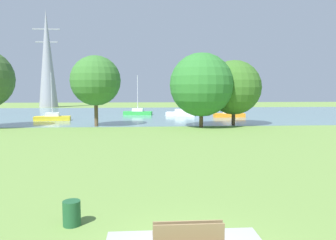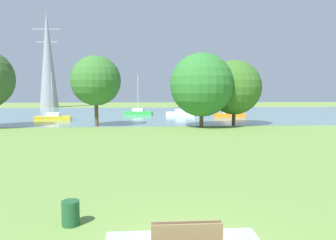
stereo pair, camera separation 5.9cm
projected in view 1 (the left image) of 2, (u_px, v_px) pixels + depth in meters
ground_plane at (157, 137)px, 30.19m from camera, size 160.00×160.00×0.00m
bench_facing_water at (187, 238)px, 8.56m from camera, size 1.80×0.48×0.89m
litter_bin at (72, 213)px, 10.44m from camera, size 0.56×0.56×0.80m
water_surface at (151, 114)px, 58.00m from camera, size 140.00×40.00×0.02m
sailboat_white at (181, 113)px, 53.77m from camera, size 5.03×2.88×5.60m
sailboat_green at (138, 112)px, 55.60m from camera, size 4.98×2.24×6.68m
sailboat_orange at (229, 114)px, 51.01m from camera, size 4.81×1.53×5.71m
sailboat_yellow at (52, 117)px, 45.43m from camera, size 4.94×2.06×6.61m
sailboat_blue at (194, 110)px, 61.43m from camera, size 4.96×2.16×6.33m
tree_west_far at (96, 81)px, 38.00m from camera, size 5.82×5.82×8.27m
tree_west_near at (201, 85)px, 37.09m from camera, size 7.23×7.23×8.48m
tree_east_far at (234, 87)px, 39.23m from camera, size 6.51×6.51×7.83m
electricity_pylon at (47, 59)px, 78.23m from camera, size 6.40×4.40×23.23m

